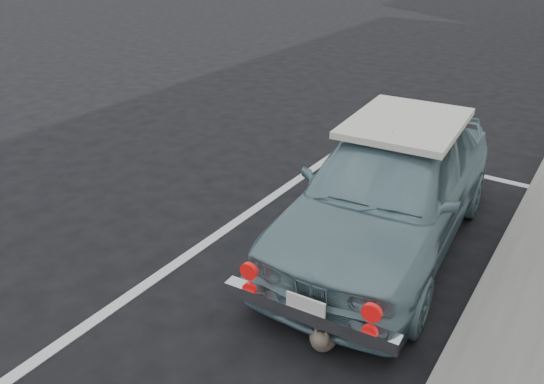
% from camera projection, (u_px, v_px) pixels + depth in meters
% --- Properties ---
extents(pline_front, '(3.00, 0.12, 0.01)m').
position_uv_depth(pline_front, '(435.00, 165.00, 7.65)').
color(pline_front, silver).
rests_on(pline_front, ground).
extents(pline_side, '(0.12, 7.00, 0.01)m').
position_uv_depth(pline_side, '(203.00, 245.00, 5.74)').
color(pline_side, silver).
rests_on(pline_side, ground).
extents(retro_coupe, '(1.84, 4.01, 1.33)m').
position_uv_depth(retro_coupe, '(389.00, 187.00, 5.50)').
color(retro_coupe, '#70939F').
rests_on(retro_coupe, ground).
extents(cat, '(0.35, 0.54, 0.30)m').
position_uv_depth(cat, '(324.00, 333.00, 4.32)').
color(cat, '#77655A').
rests_on(cat, ground).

